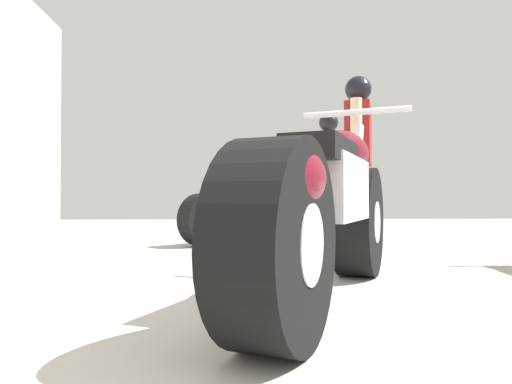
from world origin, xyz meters
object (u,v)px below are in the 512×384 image
(motorcycle_black_naked, at_px, (246,212))
(mechanic_with_helmet, at_px, (358,144))
(mechanic_in_blue, at_px, (329,163))
(motorcycle_maroon_cruiser, at_px, (328,210))

(motorcycle_black_naked, relative_size, mechanic_with_helmet, 0.83)
(mechanic_with_helmet, bearing_deg, mechanic_in_blue, 94.08)
(motorcycle_maroon_cruiser, height_order, mechanic_with_helmet, mechanic_with_helmet)
(motorcycle_maroon_cruiser, xyz_separation_m, mechanic_in_blue, (0.79, 3.75, 0.53))
(motorcycle_black_naked, xyz_separation_m, mechanic_in_blue, (1.10, 0.70, 0.63))
(mechanic_in_blue, distance_m, mechanic_with_helmet, 1.14)
(motorcycle_black_naked, height_order, mechanic_with_helmet, mechanic_with_helmet)
(motorcycle_maroon_cruiser, distance_m, mechanic_with_helmet, 2.83)
(motorcycle_maroon_cruiser, distance_m, mechanic_in_blue, 3.87)
(motorcycle_black_naked, distance_m, mechanic_with_helmet, 1.45)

